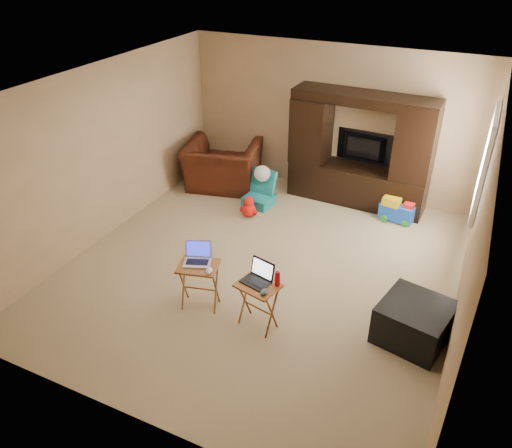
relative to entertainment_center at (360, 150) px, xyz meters
The scene contains 22 objects.
floor 2.68m from the entertainment_center, 104.30° to the right, with size 5.50×5.50×0.00m, color tan.
ceiling 2.97m from the entertainment_center, 104.30° to the right, with size 5.50×5.50×0.00m, color silver.
wall_back 0.77m from the entertainment_center, 153.20° to the left, with size 5.00×5.00×0.00m, color tan.
wall_front 5.23m from the entertainment_center, 96.83° to the right, with size 5.00×5.00×0.00m, color tan.
wall_left 3.97m from the entertainment_center, 142.02° to the right, with size 5.50×5.50×0.00m, color tan.
wall_right 3.09m from the entertainment_center, 52.36° to the right, with size 5.50×5.50×0.00m, color tan.
window_pane 2.11m from the entertainment_center, 25.49° to the right, with size 1.20×1.20×0.00m, color white.
window_frame 2.10m from the entertainment_center, 25.73° to the right, with size 0.06×1.14×1.34m, color white.
entertainment_center is the anchor object (origin of this frame).
television 0.20m from the entertainment_center, 90.00° to the left, with size 0.94×0.12×0.54m, color black.
recliner 2.40m from the entertainment_center, 168.59° to the right, with size 1.26×1.10×0.82m, color #4C1F10.
child_rocker 1.76m from the entertainment_center, 149.89° to the right, with size 0.44×0.51×0.59m, color teal, non-canonical shape.
plush_toy 2.02m from the entertainment_center, 138.84° to the right, with size 0.32×0.27×0.35m, color red, non-canonical shape.
push_toy 1.12m from the entertainment_center, 23.62° to the right, with size 0.54×0.38×0.40m, color blue, non-canonical shape.
ottoman 3.39m from the entertainment_center, 63.39° to the right, with size 0.73×0.73×0.47m, color black.
tray_table_left 3.68m from the entertainment_center, 105.49° to the right, with size 0.47×0.37×0.61m, color #986124.
tray_table_right 3.58m from the entertainment_center, 92.96° to the right, with size 0.46×0.37×0.59m, color #AC6829.
laptop_left 3.61m from the entertainment_center, 106.08° to the right, with size 0.32×0.26×0.24m, color #BAB9BF.
laptop_right 3.51m from the entertainment_center, 93.63° to the right, with size 0.31×0.26×0.24m, color black.
mouse_left 3.66m from the entertainment_center, 102.32° to the right, with size 0.08×0.12×0.05m, color white.
mouse_right 3.65m from the entertainment_center, 90.82° to the right, with size 0.08×0.12×0.05m, color #414045.
water_bottle 3.45m from the entertainment_center, 89.71° to the right, with size 0.06×0.06×0.18m, color #B90B1B.
Camera 1 is at (2.31, -5.11, 4.02)m, focal length 35.00 mm.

